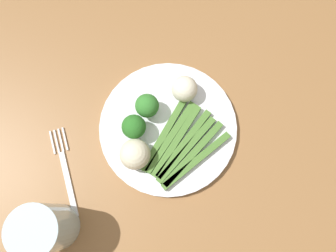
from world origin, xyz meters
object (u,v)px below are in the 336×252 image
object	(u,v)px
broccoli_back_right	(134,128)
fork	(66,170)
cauliflower_mid	(135,154)
cauliflower_right	(184,89)
broccoli_back	(147,106)
plate	(168,128)
water_glass	(45,229)
dining_table	(171,131)
asparagus_bundle	(182,146)

from	to	relation	value
broccoli_back_right	fork	size ratio (longest dim) A/B	0.32
broccoli_back_right	cauliflower_mid	distance (m)	0.05
cauliflower_right	cauliflower_mid	bearing A→B (deg)	-147.97
broccoli_back	fork	bearing A→B (deg)	-166.26
plate	water_glass	xyz separation A→B (m)	(-0.25, -0.09, 0.05)
broccoli_back	broccoli_back_right	bearing A→B (deg)	-140.66
fork	plate	bearing A→B (deg)	-84.37
dining_table	water_glass	distance (m)	0.32
asparagus_bundle	broccoli_back	world-z (taller)	broccoli_back
asparagus_bundle	broccoli_back	size ratio (longest dim) A/B	3.27
asparagus_bundle	fork	world-z (taller)	asparagus_bundle
cauliflower_mid	water_glass	size ratio (longest dim) A/B	0.45
asparagus_bundle	cauliflower_mid	bearing A→B (deg)	140.65
cauliflower_mid	plate	bearing A→B (deg)	22.21
fork	asparagus_bundle	bearing A→B (deg)	-96.00
broccoli_back	water_glass	size ratio (longest dim) A/B	0.44
water_glass	broccoli_back_right	bearing A→B (deg)	29.02
broccoli_back_right	water_glass	xyz separation A→B (m)	(-0.19, -0.10, 0.01)
plate	fork	bearing A→B (deg)	-179.58
asparagus_bundle	water_glass	world-z (taller)	water_glass
asparagus_bundle	fork	bearing A→B (deg)	138.59
broccoli_back	cauliflower_mid	bearing A→B (deg)	-125.01
cauliflower_mid	cauliflower_right	distance (m)	0.15
asparagus_bundle	broccoli_back_right	distance (m)	0.09
asparagus_bundle	fork	distance (m)	0.22
plate	broccoli_back	bearing A→B (deg)	118.30
asparagus_bundle	cauliflower_mid	world-z (taller)	cauliflower_mid
fork	dining_table	bearing A→B (deg)	-80.36
cauliflower_right	broccoli_back	bearing A→B (deg)	-175.23
broccoli_back	water_glass	distance (m)	0.26
water_glass	fork	bearing A→B (deg)	64.00
asparagus_bundle	cauliflower_mid	xyz separation A→B (m)	(-0.08, 0.01, 0.02)
dining_table	broccoli_back_right	distance (m)	0.16
broccoli_back_right	cauliflower_right	xyz separation A→B (m)	(0.11, 0.04, -0.01)
fork	broccoli_back_right	bearing A→B (deg)	-78.88
asparagus_bundle	cauliflower_mid	distance (m)	0.09
broccoli_back_right	cauliflower_mid	xyz separation A→B (m)	(-0.02, -0.04, -0.00)
dining_table	plate	world-z (taller)	plate
plate	fork	world-z (taller)	plate
cauliflower_right	broccoli_back_right	bearing A→B (deg)	-162.30
asparagus_bundle	broccoli_back	xyz separation A→B (m)	(-0.03, 0.09, 0.02)
dining_table	water_glass	bearing A→B (deg)	-157.79
cauliflower_right	asparagus_bundle	bearing A→B (deg)	-115.41
plate	broccoli_back_right	bearing A→B (deg)	166.99
dining_table	cauliflower_mid	xyz separation A→B (m)	(-0.09, -0.05, 0.15)
broccoli_back	water_glass	world-z (taller)	water_glass
plate	asparagus_bundle	size ratio (longest dim) A/B	1.48
dining_table	broccoli_back_right	xyz separation A→B (m)	(-0.07, -0.00, 0.15)
fork	cauliflower_right	bearing A→B (deg)	-73.64
cauliflower_mid	cauliflower_right	bearing A→B (deg)	32.03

